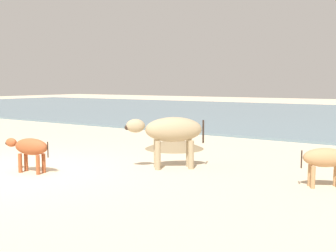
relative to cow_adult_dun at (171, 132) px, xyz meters
name	(u,v)px	position (x,y,z in m)	size (l,w,h in m)	color
ground	(18,172)	(-2.17, -1.85, -0.72)	(80.00, 80.00, 0.00)	beige
sea_water	(286,114)	(-2.17, 14.71, -0.68)	(60.00, 20.00, 0.08)	slate
cow_adult_dun	(171,132)	(0.00, 0.00, 0.00)	(1.33, 1.19, 1.00)	tan
calf_near_tan	(327,159)	(2.83, 0.16, -0.26)	(0.90, 0.65, 0.63)	tan
calf_far_rust	(30,148)	(-1.96, -1.74, -0.26)	(0.98, 0.41, 0.64)	#9E4C28
debris_pile_0	(174,143)	(-1.18, 1.99, -0.57)	(1.49, 1.49, 0.30)	#7A6647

